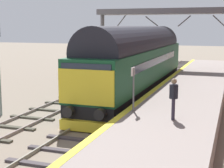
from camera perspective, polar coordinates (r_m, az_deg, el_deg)
ground_plane at (r=19.19m, az=0.32°, el=-4.66°), size 140.00×140.00×0.00m
track_main at (r=19.17m, az=0.32°, el=-4.50°), size 2.50×60.00×0.15m
track_adjacent_west at (r=20.56m, az=-8.98°, el=-3.66°), size 2.50×60.00×0.15m
station_platform at (r=18.24m, az=11.09°, el=-3.97°), size 4.00×44.00×1.01m
diesel_locomotive at (r=23.37m, az=4.26°, el=4.01°), size 2.74×17.71×4.68m
platform_number_sign at (r=15.11m, az=3.49°, el=0.31°), size 0.10×0.44×1.91m
waiting_passenger at (r=13.95m, az=10.03°, el=-1.77°), size 0.38×0.51×1.64m
overhead_footbridge at (r=31.81m, az=9.11°, el=11.05°), size 12.81×2.00×6.22m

